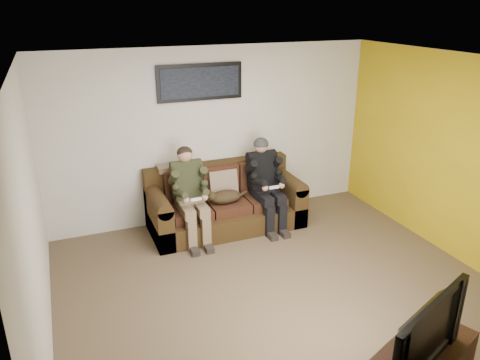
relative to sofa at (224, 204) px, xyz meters
name	(u,v)px	position (x,y,z in m)	size (l,w,h in m)	color
floor	(278,289)	(0.00, -1.83, -0.35)	(5.00, 5.00, 0.00)	brown
ceiling	(286,64)	(0.00, -1.83, 2.25)	(5.00, 5.00, 0.00)	silver
wall_back	(214,135)	(0.00, 0.42, 0.95)	(5.00, 5.00, 0.00)	beige
wall_front	(434,304)	(0.00, -4.08, 0.95)	(5.00, 5.00, 0.00)	beige
wall_left	(32,226)	(-2.50, -1.83, 0.95)	(4.50, 4.50, 0.00)	beige
wall_right	(458,159)	(2.50, -1.83, 0.95)	(4.50, 4.50, 0.00)	beige
accent_wall_right	(458,159)	(2.49, -1.83, 0.95)	(4.50, 4.50, 0.00)	gold
sofa	(224,204)	(0.00, 0.00, 0.00)	(2.24, 0.97, 0.91)	#382610
throw_pillow	(223,184)	(0.00, 0.04, 0.30)	(0.43, 0.12, 0.41)	#856D57
throw_blanket	(173,168)	(-0.68, 0.28, 0.57)	(0.46, 0.22, 0.08)	tan
person_left	(190,189)	(-0.58, -0.19, 0.39)	(0.51, 0.87, 1.30)	#836C51
person_right	(265,178)	(0.58, -0.19, 0.39)	(0.51, 0.86, 1.31)	black
cat	(224,197)	(-0.07, -0.19, 0.20)	(0.66, 0.26, 0.24)	#3F2F18
framed_poster	(200,82)	(-0.20, 0.39, 1.75)	(1.25, 0.05, 0.52)	black
television	(416,330)	(0.20, -3.78, 0.46)	(1.10, 0.14, 0.63)	black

